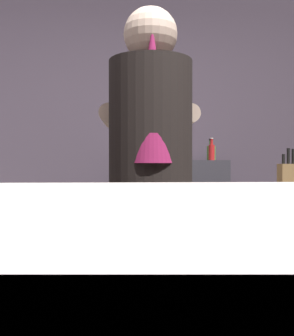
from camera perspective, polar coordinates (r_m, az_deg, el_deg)
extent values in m
cube|color=#4B404D|center=(3.54, -1.57, 4.57)|extent=(5.20, 0.10, 2.70)
cube|color=brown|center=(2.19, 9.28, -16.84)|extent=(2.10, 0.60, 0.91)
cube|color=#37353D|center=(3.32, 3.69, -8.71)|extent=(0.90, 0.36, 1.14)
cube|color=#25372E|center=(1.72, 0.43, -21.33)|extent=(0.28, 0.20, 0.95)
cylinder|color=black|center=(1.59, 0.43, 5.09)|extent=(0.34, 0.34, 0.59)
sphere|color=#C9AC96|center=(1.67, 0.43, 18.99)|extent=(0.22, 0.22, 0.22)
cone|color=#8C1E4C|center=(1.51, 0.60, 10.71)|extent=(0.18, 0.18, 0.52)
cylinder|color=#C9AC96|center=(1.76, -5.38, 7.46)|extent=(0.09, 0.32, 0.08)
cylinder|color=#C9AC96|center=(1.78, 5.73, 7.41)|extent=(0.09, 0.32, 0.08)
cube|color=olive|center=(2.32, 20.01, -1.89)|extent=(0.10, 0.08, 0.20)
cylinder|color=black|center=(2.31, 19.39, 1.26)|extent=(0.02, 0.02, 0.05)
cylinder|color=black|center=(2.32, 20.03, 1.66)|extent=(0.02, 0.02, 0.09)
cylinder|color=black|center=(2.33, 20.66, 1.61)|extent=(0.02, 0.02, 0.08)
cylinder|color=#486F8B|center=(2.15, -5.47, -4.00)|extent=(0.20, 0.20, 0.05)
cube|color=silver|center=(2.03, 7.62, -4.95)|extent=(0.24, 0.11, 0.01)
cylinder|color=#CED576|center=(3.26, -1.11, 2.32)|extent=(0.06, 0.06, 0.13)
cylinder|color=#CED576|center=(3.27, -1.11, 3.93)|extent=(0.03, 0.03, 0.05)
cylinder|color=#333333|center=(3.27, -1.11, 4.48)|extent=(0.03, 0.03, 0.01)
cylinder|color=red|center=(3.37, 5.65, 2.12)|extent=(0.06, 0.06, 0.12)
cylinder|color=red|center=(3.37, 5.66, 3.48)|extent=(0.03, 0.03, 0.04)
cylinder|color=white|center=(3.37, 5.66, 3.95)|extent=(0.03, 0.03, 0.01)
cylinder|color=#4A8934|center=(3.41, 9.40, 2.17)|extent=(0.07, 0.07, 0.12)
cylinder|color=#4A8934|center=(3.41, 9.40, 3.63)|extent=(0.03, 0.03, 0.05)
cylinder|color=black|center=(3.42, 9.40, 4.14)|extent=(0.04, 0.04, 0.01)
cylinder|color=red|center=(3.32, 9.46, 2.25)|extent=(0.05, 0.05, 0.13)
cylinder|color=red|center=(3.32, 9.47, 3.81)|extent=(0.02, 0.02, 0.05)
cylinder|color=white|center=(3.32, 9.47, 4.32)|extent=(0.03, 0.03, 0.01)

